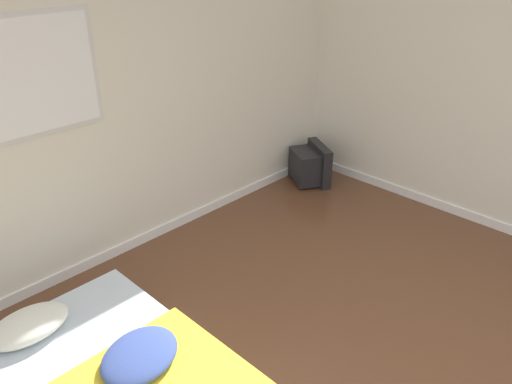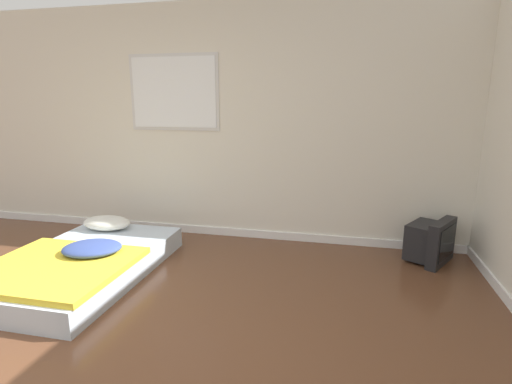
{
  "view_description": "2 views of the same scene",
  "coord_description": "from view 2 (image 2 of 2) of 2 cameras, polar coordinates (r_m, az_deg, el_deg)",
  "views": [
    {
      "loc": [
        -1.62,
        -0.5,
        2.5
      ],
      "look_at": [
        0.96,
        2.0,
        0.64
      ],
      "focal_mm": 35.0,
      "sensor_mm": 36.0,
      "label": 1
    },
    {
      "loc": [
        1.6,
        -1.4,
        1.56
      ],
      "look_at": [
        0.81,
        2.05,
        0.74
      ],
      "focal_mm": 28.0,
      "sensor_mm": 36.0,
      "label": 2
    }
  ],
  "objects": [
    {
      "name": "crt_tv",
      "position": [
        4.31,
        23.65,
        -6.46
      ],
      "size": [
        0.52,
        0.56,
        0.44
      ],
      "color": "black",
      "rests_on": "ground_plane"
    },
    {
      "name": "wall_back",
      "position": [
        4.63,
        -7.5,
        9.53
      ],
      "size": [
        8.18,
        0.08,
        2.6
      ],
      "color": "silver",
      "rests_on": "ground_plane"
    },
    {
      "name": "mattress_bed",
      "position": [
        3.99,
        -23.6,
        -9.16
      ],
      "size": [
        1.15,
        1.85,
        0.35
      ],
      "color": "silver",
      "rests_on": "ground_plane"
    }
  ]
}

